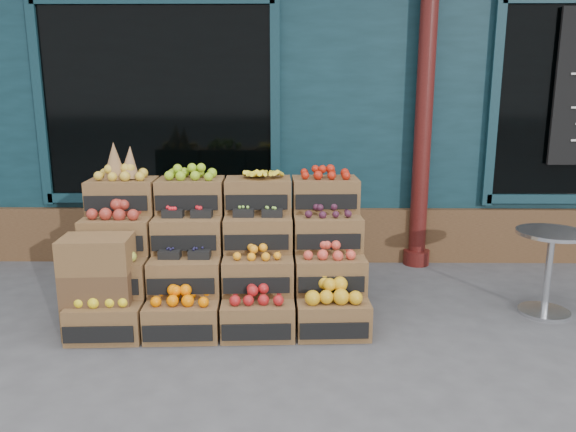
{
  "coord_description": "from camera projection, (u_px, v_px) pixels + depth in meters",
  "views": [
    {
      "loc": [
        -0.15,
        -3.89,
        1.9
      ],
      "look_at": [
        -0.2,
        0.7,
        0.85
      ],
      "focal_mm": 35.0,
      "sensor_mm": 36.0,
      "label": 1
    }
  ],
  "objects": [
    {
      "name": "ground",
      "position": [
        314.0,
        347.0,
        4.21
      ],
      "size": [
        60.0,
        60.0,
        0.0
      ],
      "primitive_type": "plane",
      "color": "#444446",
      "rests_on": "ground"
    },
    {
      "name": "shop_facade",
      "position": [
        304.0,
        55.0,
        8.66
      ],
      "size": [
        12.0,
        6.24,
        4.8
      ],
      "color": "#0E2930",
      "rests_on": "ground"
    },
    {
      "name": "crate_display",
      "position": [
        223.0,
        262.0,
        4.78
      ],
      "size": [
        2.38,
        1.24,
        1.46
      ],
      "rotation": [
        0.0,
        0.0,
        0.05
      ],
      "color": "brown",
      "rests_on": "ground"
    },
    {
      "name": "spare_crates",
      "position": [
        99.0,
        286.0,
        4.37
      ],
      "size": [
        0.55,
        0.4,
        0.79
      ],
      "rotation": [
        0.0,
        0.0,
        0.07
      ],
      "color": "brown",
      "rests_on": "ground"
    },
    {
      "name": "bistro_table",
      "position": [
        549.0,
        263.0,
        4.74
      ],
      "size": [
        0.58,
        0.58,
        0.73
      ],
      "rotation": [
        0.0,
        0.0,
        -0.15
      ],
      "color": "silver",
      "rests_on": "ground"
    },
    {
      "name": "shopkeeper",
      "position": [
        145.0,
        171.0,
        6.58
      ],
      "size": [
        0.81,
        0.67,
        1.9
      ],
      "primitive_type": "imported",
      "rotation": [
        0.0,
        0.0,
        2.78
      ],
      "color": "#1D661F",
      "rests_on": "ground"
    }
  ]
}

